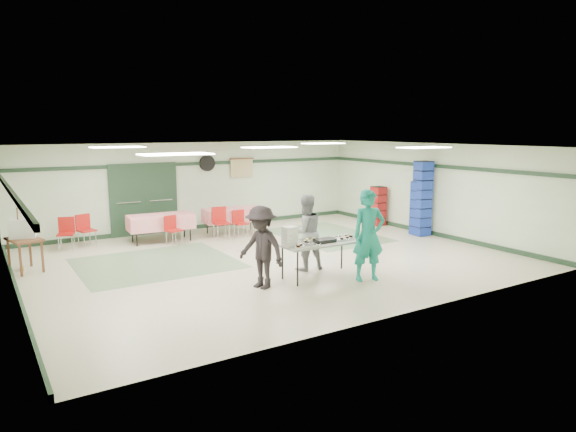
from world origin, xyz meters
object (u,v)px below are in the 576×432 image
volunteer_grey (306,232)px  chair_b (220,219)px  printer_table (24,243)px  crate_stack_blue_b (422,199)px  volunteer_teal (369,235)px  dining_table_a (233,215)px  dining_table_b (161,221)px  broom (19,238)px  chair_c (260,218)px  chair_d (172,227)px  chair_loose_a (85,227)px  chair_loose_b (66,230)px  office_printer (23,228)px  volunteer_dark (261,247)px  serving_table (321,244)px  crate_stack_blue_a (419,208)px  chair_a (240,221)px  crate_stack_red (378,206)px

volunteer_grey → chair_b: size_ratio=1.84×
printer_table → crate_stack_blue_b: bearing=-24.1°
volunteer_teal → dining_table_a: 5.90m
dining_table_b → chair_b: 1.64m
dining_table_a → broom: bearing=-163.1°
dining_table_b → broom: 3.80m
volunteer_grey → chair_c: volunteer_grey is taller
chair_d → chair_loose_a: (-2.04, 1.06, 0.04)m
chair_b → chair_loose_b: (-3.95, 0.84, -0.04)m
chair_b → chair_d: chair_b is taller
chair_loose_b → office_printer: bearing=-107.6°
chair_c → chair_d: (-2.70, -0.00, -0.01)m
volunteer_teal → broom: 7.65m
volunteer_teal → chair_d: (-2.34, 5.31, -0.46)m
volunteer_teal → crate_stack_blue_b: 5.08m
volunteer_dark → chair_loose_b: volunteer_dark is taller
volunteer_grey → printer_table: volunteer_grey is taller
dining_table_a → volunteer_grey: bearing=-90.0°
printer_table → chair_loose_b: bearing=42.5°
volunteer_grey → chair_b: bearing=-80.2°
chair_d → chair_loose_b: chair_loose_b is taller
broom → chair_c: bearing=-7.7°
chair_d → serving_table: bearing=-85.7°
printer_table → chair_c: bearing=-6.7°
volunteer_dark → crate_stack_blue_a: bearing=87.9°
volunteer_teal → chair_a: size_ratio=2.42×
chair_c → chair_loose_a: 4.85m
volunteer_dark → chair_d: 4.63m
chair_b → crate_stack_red: crate_stack_red is taller
chair_c → chair_loose_a: (-4.74, 1.05, 0.02)m
dining_table_b → volunteer_grey: bearing=-64.4°
serving_table → dining_table_a: dining_table_a is taller
dining_table_a → crate_stack_red: bearing=-11.2°
serving_table → chair_d: (-1.64, 4.62, -0.22)m
office_printer → chair_b: bearing=19.7°
chair_d → crate_stack_red: 6.71m
volunteer_teal → chair_loose_b: volunteer_teal is taller
volunteer_teal → crate_stack_red: 6.29m
dining_table_a → chair_d: 2.16m
volunteer_dark → printer_table: (-3.84, 3.80, -0.18)m
volunteer_teal → printer_table: volunteer_teal is taller
serving_table → chair_loose_a: bearing=123.1°
serving_table → chair_d: bearing=109.7°
serving_table → crate_stack_red: crate_stack_red is taller
chair_b → chair_c: 1.28m
volunteer_grey → office_printer: size_ratio=3.29×
volunteer_teal → crate_stack_blue_b: crate_stack_blue_b is taller
volunteer_grey → chair_loose_a: volunteer_grey is taller
chair_b → crate_stack_blue_a: size_ratio=0.58×
chair_loose_a → chair_c: bearing=-29.1°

